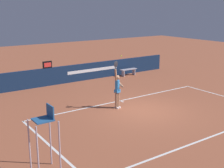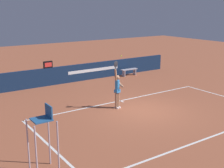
{
  "view_description": "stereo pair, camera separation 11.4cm",
  "coord_description": "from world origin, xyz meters",
  "px_view_note": "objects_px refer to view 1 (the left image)",
  "views": [
    {
      "loc": [
        -9.55,
        -10.96,
        5.09
      ],
      "look_at": [
        -1.0,
        1.37,
        1.24
      ],
      "focal_mm": 48.3,
      "sensor_mm": 36.0,
      "label": 1
    },
    {
      "loc": [
        -9.45,
        -11.03,
        5.09
      ],
      "look_at": [
        -1.0,
        1.37,
        1.24
      ],
      "focal_mm": 48.3,
      "sensor_mm": 36.0,
      "label": 2
    }
  ],
  "objects_px": {
    "speed_display": "(47,65)",
    "tennis_ball": "(121,56)",
    "umpire_chair": "(45,130)",
    "courtside_bench_near": "(129,71)",
    "tennis_player": "(117,89)"
  },
  "relations": [
    {
      "from": "speed_display",
      "to": "tennis_player",
      "type": "relative_size",
      "value": 0.24
    },
    {
      "from": "tennis_ball",
      "to": "umpire_chair",
      "type": "relative_size",
      "value": 0.03
    },
    {
      "from": "tennis_player",
      "to": "tennis_ball",
      "type": "relative_size",
      "value": 36.3
    },
    {
      "from": "umpire_chair",
      "to": "courtside_bench_near",
      "type": "bearing_deg",
      "value": 41.77
    },
    {
      "from": "tennis_ball",
      "to": "courtside_bench_near",
      "type": "relative_size",
      "value": 0.05
    },
    {
      "from": "tennis_ball",
      "to": "umpire_chair",
      "type": "bearing_deg",
      "value": -146.35
    },
    {
      "from": "speed_display",
      "to": "tennis_ball",
      "type": "height_order",
      "value": "tennis_ball"
    },
    {
      "from": "speed_display",
      "to": "courtside_bench_near",
      "type": "distance_m",
      "value": 6.38
    },
    {
      "from": "tennis_player",
      "to": "tennis_ball",
      "type": "height_order",
      "value": "tennis_ball"
    },
    {
      "from": "umpire_chair",
      "to": "speed_display",
      "type": "bearing_deg",
      "value": 66.69
    },
    {
      "from": "tennis_ball",
      "to": "umpire_chair",
      "type": "distance_m",
      "value": 6.99
    },
    {
      "from": "speed_display",
      "to": "tennis_player",
      "type": "bearing_deg",
      "value": -80.13
    },
    {
      "from": "tennis_player",
      "to": "courtside_bench_near",
      "type": "height_order",
      "value": "tennis_player"
    },
    {
      "from": "umpire_chair",
      "to": "courtside_bench_near",
      "type": "height_order",
      "value": "umpire_chair"
    },
    {
      "from": "speed_display",
      "to": "courtside_bench_near",
      "type": "xyz_separation_m",
      "value": [
        6.26,
        -0.64,
        -1.04
      ]
    }
  ]
}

